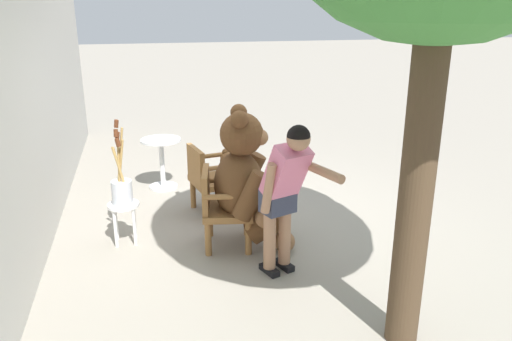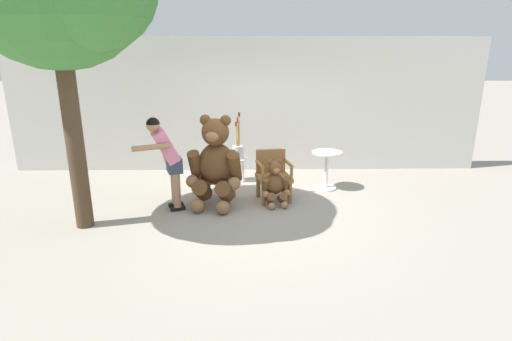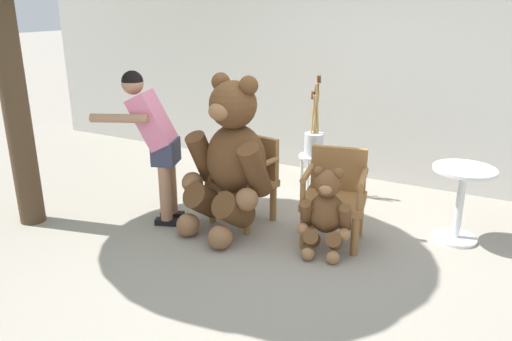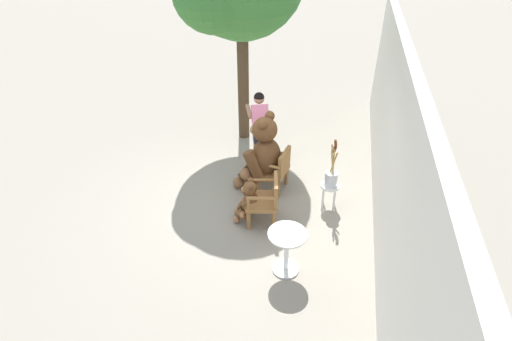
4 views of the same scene
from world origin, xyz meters
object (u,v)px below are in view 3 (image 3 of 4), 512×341
object	(u,v)px
person_visitor	(154,135)
white_stool	(313,164)
round_side_table	(461,196)
wooden_chair_right	(335,193)
teddy_bear_small	(326,212)
wooden_chair_left	(247,177)
brush_bucket	(314,139)
teddy_bear_large	(231,157)

from	to	relation	value
person_visitor	white_stool	size ratio (longest dim) A/B	3.33
person_visitor	round_side_table	world-z (taller)	person_visitor
wooden_chair_right	white_stool	xyz separation A→B (m)	(-0.63, 1.03, -0.11)
teddy_bear_small	round_side_table	distance (m)	1.30
wooden_chair_right	white_stool	bearing A→B (deg)	121.57
wooden_chair_left	teddy_bear_small	xyz separation A→B (m)	(0.96, -0.28, -0.07)
wooden_chair_left	wooden_chair_right	bearing A→B (deg)	-0.01
wooden_chair_left	person_visitor	size ratio (longest dim) A/B	0.56
person_visitor	white_stool	xyz separation A→B (m)	(1.08, 1.49, -0.56)
wooden_chair_left	wooden_chair_right	xyz separation A→B (m)	(0.94, -0.00, 0.00)
wooden_chair_left	person_visitor	world-z (taller)	person_visitor
person_visitor	white_stool	distance (m)	1.93
wooden_chair_right	person_visitor	distance (m)	1.84
wooden_chair_right	brush_bucket	world-z (taller)	brush_bucket
round_side_table	teddy_bear_large	bearing A→B (deg)	-158.54
teddy_bear_small	person_visitor	bearing A→B (deg)	-174.09
wooden_chair_left	teddy_bear_small	distance (m)	1.01
wooden_chair_left	white_stool	bearing A→B (deg)	73.30
white_stool	round_side_table	bearing A→B (deg)	-16.83
round_side_table	wooden_chair_left	bearing A→B (deg)	-165.09
teddy_bear_small	round_side_table	bearing A→B (deg)	38.58
teddy_bear_small	brush_bucket	world-z (taller)	brush_bucket
wooden_chair_right	person_visitor	world-z (taller)	person_visitor
brush_bucket	white_stool	bearing A→B (deg)	26.90
wooden_chair_left	teddy_bear_small	bearing A→B (deg)	-16.33
round_side_table	brush_bucket	bearing A→B (deg)	163.18
wooden_chair_right	brush_bucket	size ratio (longest dim) A/B	0.93
wooden_chair_left	brush_bucket	size ratio (longest dim) A/B	0.93
wooden_chair_left	brush_bucket	distance (m)	1.09
wooden_chair_left	round_side_table	distance (m)	2.05
person_visitor	teddy_bear_small	bearing A→B (deg)	5.91
wooden_chair_left	teddy_bear_large	size ratio (longest dim) A/B	0.57
person_visitor	round_side_table	distance (m)	2.96
wooden_chair_left	round_side_table	size ratio (longest dim) A/B	1.19
white_stool	person_visitor	bearing A→B (deg)	-125.98
teddy_bear_large	person_visitor	xyz separation A→B (m)	(-0.75, -0.20, 0.17)
wooden_chair_right	round_side_table	bearing A→B (deg)	26.98
teddy_bear_large	teddy_bear_small	xyz separation A→B (m)	(0.99, -0.02, -0.36)
teddy_bear_large	teddy_bear_small	world-z (taller)	teddy_bear_large
teddy_bear_small	brush_bucket	distance (m)	1.49
wooden_chair_left	teddy_bear_small	world-z (taller)	wooden_chair_left
white_stool	teddy_bear_small	bearing A→B (deg)	-63.52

